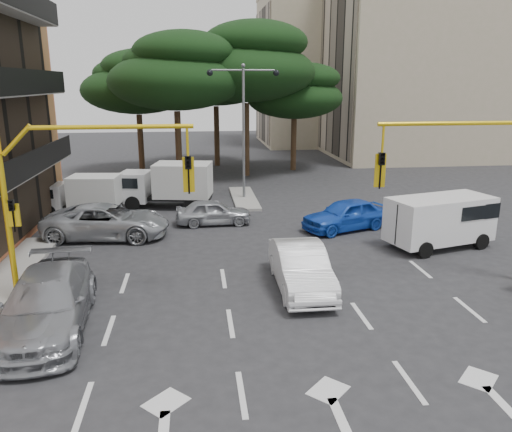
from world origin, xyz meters
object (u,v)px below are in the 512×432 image
(signal_mast_right, at_px, (487,175))
(car_blue_compact, at_px, (346,215))
(signal_mast_left, at_px, (65,185))
(street_lamp_center, at_px, (243,108))
(box_truck_b, at_px, (167,185))
(car_silver_cross_a, at_px, (107,221))
(box_truck_a, at_px, (81,195))
(car_white_hatch, at_px, (301,267))
(car_silver_cross_b, at_px, (213,212))
(car_silver_wagon, at_px, (47,303))
(van_white, at_px, (439,222))

(signal_mast_right, xyz_separation_m, car_blue_compact, (-2.58, 7.01, -3.14))
(signal_mast_left, xyz_separation_m, car_blue_compact, (11.02, 7.01, -3.14))
(street_lamp_center, height_order, box_truck_b, street_lamp_center)
(car_silver_cross_a, xyz_separation_m, box_truck_a, (-2.04, 4.50, 0.28))
(street_lamp_center, height_order, car_white_hatch, street_lamp_center)
(street_lamp_center, bearing_deg, car_silver_cross_a, -135.11)
(signal_mast_right, height_order, car_silver_cross_a, signal_mast_right)
(car_white_hatch, bearing_deg, car_silver_cross_a, 138.60)
(signal_mast_right, xyz_separation_m, car_white_hatch, (-6.22, 0.29, -3.12))
(box_truck_b, bearing_deg, car_silver_cross_a, 166.15)
(car_white_hatch, xyz_separation_m, box_truck_b, (-5.09, 12.34, 0.49))
(box_truck_b, bearing_deg, street_lamp_center, -62.86)
(car_silver_cross_b, bearing_deg, car_silver_wagon, 152.13)
(car_white_hatch, height_order, box_truck_a, box_truck_a)
(signal_mast_right, relative_size, street_lamp_center, 0.77)
(street_lamp_center, relative_size, car_silver_cross_a, 1.40)
(car_white_hatch, relative_size, car_silver_cross_a, 0.84)
(car_silver_wagon, height_order, car_silver_cross_a, car_silver_wagon)
(car_blue_compact, height_order, car_silver_cross_b, car_blue_compact)
(box_truck_a, bearing_deg, van_white, -108.38)
(street_lamp_center, distance_m, car_white_hatch, 14.50)
(box_truck_b, bearing_deg, car_silver_cross_b, -137.92)
(street_lamp_center, distance_m, box_truck_a, 10.30)
(car_blue_compact, distance_m, van_white, 4.40)
(signal_mast_right, bearing_deg, car_blue_compact, 110.24)
(box_truck_a, bearing_deg, box_truck_b, -70.53)
(car_blue_compact, height_order, box_truck_a, box_truck_a)
(car_silver_cross_a, bearing_deg, van_white, -96.09)
(car_white_hatch, relative_size, box_truck_a, 1.09)
(signal_mast_left, distance_m, car_silver_cross_a, 7.73)
(car_blue_compact, bearing_deg, car_silver_wagon, -73.34)
(car_white_hatch, bearing_deg, signal_mast_left, -177.19)
(car_silver_wagon, xyz_separation_m, box_truck_b, (2.70, 14.35, 0.44))
(signal_mast_right, height_order, street_lamp_center, street_lamp_center)
(car_silver_cross_a, relative_size, box_truck_b, 1.08)
(car_blue_compact, relative_size, van_white, 0.98)
(signal_mast_right, relative_size, car_blue_compact, 1.37)
(car_blue_compact, bearing_deg, street_lamp_center, -169.67)
(car_white_hatch, relative_size, car_silver_wagon, 0.83)
(signal_mast_left, relative_size, van_white, 1.34)
(car_white_hatch, bearing_deg, car_silver_cross_b, 107.99)
(car_blue_compact, relative_size, car_silver_wagon, 0.78)
(signal_mast_left, bearing_deg, car_silver_cross_b, 61.44)
(box_truck_a, bearing_deg, car_silver_wagon, -165.92)
(signal_mast_right, height_order, car_silver_wagon, signal_mast_right)
(car_white_hatch, distance_m, car_silver_cross_b, 8.84)
(car_blue_compact, relative_size, car_silver_cross_b, 1.18)
(box_truck_b, bearing_deg, car_silver_wagon, 179.39)
(van_white, bearing_deg, car_white_hatch, -76.26)
(car_white_hatch, height_order, car_blue_compact, car_white_hatch)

